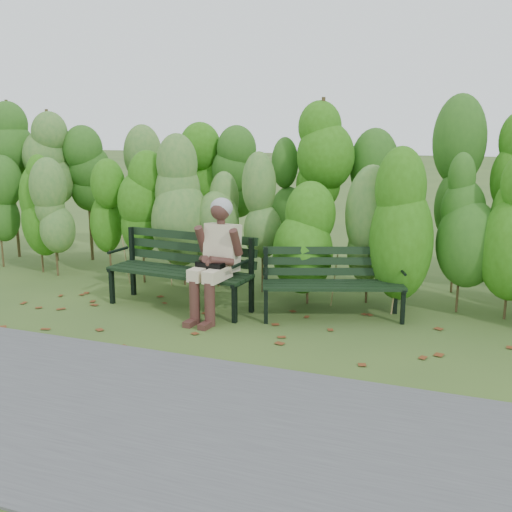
% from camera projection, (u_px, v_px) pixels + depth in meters
% --- Properties ---
extents(ground, '(80.00, 80.00, 0.00)m').
position_uv_depth(ground, '(245.00, 329.00, 6.59)').
color(ground, '#374F22').
extents(footpath, '(60.00, 2.50, 0.01)m').
position_uv_depth(footpath, '(139.00, 418.00, 4.58)').
color(footpath, '#474749').
rests_on(footpath, ground).
extents(hedge_band, '(11.04, 1.67, 2.42)m').
position_uv_depth(hedge_band, '(296.00, 196.00, 8.02)').
color(hedge_band, '#47381E').
rests_on(hedge_band, ground).
extents(leaf_litter, '(5.22, 2.24, 0.01)m').
position_uv_depth(leaf_litter, '(220.00, 330.00, 6.53)').
color(leaf_litter, brown).
rests_on(leaf_litter, ground).
extents(bench_left, '(1.86, 0.75, 0.91)m').
position_uv_depth(bench_left, '(184.00, 264.00, 7.32)').
color(bench_left, black).
rests_on(bench_left, ground).
extents(bench_right, '(1.69, 1.04, 0.80)m').
position_uv_depth(bench_right, '(332.00, 277.00, 6.93)').
color(bench_right, black).
rests_on(bench_right, ground).
extents(seated_woman, '(0.57, 0.84, 1.38)m').
position_uv_depth(seated_woman, '(216.00, 252.00, 6.86)').
color(seated_woman, '#C7B996').
rests_on(seated_woman, ground).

